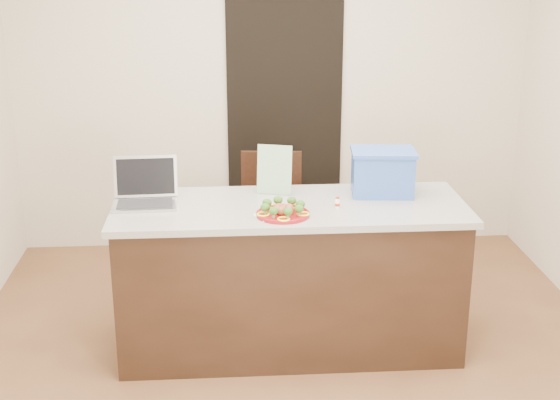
{
  "coord_description": "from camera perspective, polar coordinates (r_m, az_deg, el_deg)",
  "views": [
    {
      "loc": [
        -0.36,
        -4.02,
        2.39
      ],
      "look_at": [
        -0.06,
        0.2,
        0.97
      ],
      "focal_mm": 50.0,
      "sensor_mm": 36.0,
      "label": 1
    }
  ],
  "objects": [
    {
      "name": "meatballs",
      "position": [
        4.34,
        0.18,
        -0.63
      ],
      "size": [
        0.12,
        0.12,
        0.04
      ],
      "color": "brown",
      "rests_on": "plate"
    },
    {
      "name": "blue_box",
      "position": [
        4.72,
        7.51,
        2.06
      ],
      "size": [
        0.4,
        0.31,
        0.28
      ],
      "rotation": [
        0.0,
        0.0,
        -0.09
      ],
      "color": "#2F54AD",
      "rests_on": "island"
    },
    {
      "name": "leaflet",
      "position": [
        4.68,
        -0.41,
        2.22
      ],
      "size": [
        0.22,
        0.1,
        0.3
      ],
      "primitive_type": "cube",
      "rotation": [
        -0.14,
        0.0,
        -0.26
      ],
      "color": "silver",
      "rests_on": "island"
    },
    {
      "name": "yogurt_bottle",
      "position": [
        4.48,
        4.22,
        -0.25
      ],
      "size": [
        0.03,
        0.03,
        0.06
      ],
      "rotation": [
        0.0,
        0.0,
        -0.26
      ],
      "color": "white",
      "rests_on": "island"
    },
    {
      "name": "knife",
      "position": [
        4.31,
        -0.36,
        -1.19
      ],
      "size": [
        0.07,
        0.19,
        0.01
      ],
      "rotation": [
        0.0,
        0.0,
        0.55
      ],
      "color": "white",
      "rests_on": "napkin"
    },
    {
      "name": "pepper_rings",
      "position": [
        4.34,
        0.21,
        -0.87
      ],
      "size": [
        0.29,
        0.29,
        0.01
      ],
      "color": "#FFF91A",
      "rests_on": "plate"
    },
    {
      "name": "napkin",
      "position": [
        4.33,
        -0.78,
        -1.2
      ],
      "size": [
        0.18,
        0.18,
        0.01
      ],
      "primitive_type": "cube",
      "rotation": [
        0.0,
        0.0,
        0.39
      ],
      "color": "white",
      "rests_on": "island"
    },
    {
      "name": "chair",
      "position": [
        5.51,
        -0.56,
        -0.9
      ],
      "size": [
        0.46,
        0.46,
        0.97
      ],
      "rotation": [
        0.0,
        0.0,
        -0.09
      ],
      "color": "black",
      "rests_on": "ground"
    },
    {
      "name": "room_shell",
      "position": [
        4.11,
        1.06,
        7.8
      ],
      "size": [
        4.0,
        4.0,
        4.0
      ],
      "color": "white",
      "rests_on": "ground"
    },
    {
      "name": "plate",
      "position": [
        4.35,
        0.21,
        -1.0
      ],
      "size": [
        0.3,
        0.3,
        0.02
      ],
      "rotation": [
        0.0,
        0.0,
        -0.3
      ],
      "color": "maroon",
      "rests_on": "island"
    },
    {
      "name": "doorway",
      "position": [
        6.17,
        0.34,
        5.58
      ],
      "size": [
        0.9,
        0.02,
        2.0
      ],
      "primitive_type": "cube",
      "color": "black",
      "rests_on": "ground"
    },
    {
      "name": "fork",
      "position": [
        4.34,
        -1.05,
        -1.1
      ],
      "size": [
        0.07,
        0.15,
        0.0
      ],
      "rotation": [
        0.0,
        0.0,
        0.5
      ],
      "color": "silver",
      "rests_on": "napkin"
    },
    {
      "name": "ground",
      "position": [
        4.69,
        0.94,
        -12.05
      ],
      "size": [
        4.0,
        4.0,
        0.0
      ],
      "primitive_type": "plane",
      "color": "brown",
      "rests_on": "ground"
    },
    {
      "name": "island",
      "position": [
        4.7,
        0.71,
        -5.63
      ],
      "size": [
        2.06,
        0.76,
        0.92
      ],
      "color": "black",
      "rests_on": "ground"
    },
    {
      "name": "laptop",
      "position": [
        4.61,
        -9.83,
        0.66
      ],
      "size": [
        0.38,
        0.3,
        0.26
      ],
      "rotation": [
        0.0,
        0.0,
        0.04
      ],
      "color": "#ABABB0",
      "rests_on": "island"
    },
    {
      "name": "broccoli",
      "position": [
        4.33,
        0.21,
        -0.42
      ],
      "size": [
        0.25,
        0.25,
        0.04
      ],
      "color": "#234813",
      "rests_on": "plate"
    }
  ]
}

